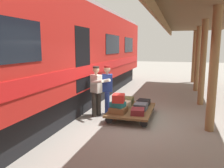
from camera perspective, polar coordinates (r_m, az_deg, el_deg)
ground_plane at (r=7.03m, az=8.18°, el=-10.07°), size 60.00×60.00×0.00m
platform_canopy at (r=6.67m, az=24.86°, el=16.56°), size 3.20×19.11×3.56m
train_car at (r=7.93m, az=-17.37°, el=7.02°), size 3.02×18.83×4.00m
luggage_cart at (r=7.57m, az=5.04°, el=-6.59°), size 1.35×2.07×0.29m
suitcase_black_hardshell at (r=8.02m, az=8.03°, el=-4.68°), size 0.44×0.49×0.20m
suitcase_maroon_trunk at (r=6.94m, az=6.56°, el=-6.99°), size 0.45×0.50×0.18m
suitcase_slate_roller at (r=7.48m, az=7.35°, el=-5.68°), size 0.43×0.47×0.21m
suitcase_brown_leather at (r=7.07m, az=1.67°, el=-6.60°), size 0.52×0.56×0.18m
suitcase_cream_canvas at (r=7.60m, az=2.81°, el=-5.33°), size 0.48×0.59×0.22m
suitcase_olive_duffel at (r=8.13m, az=3.79°, el=-4.30°), size 0.44×0.59×0.23m
suitcase_teal_softside at (r=7.04m, az=1.50°, el=-5.21°), size 0.49×0.45×0.16m
suitcase_red_plastic at (r=6.98m, az=1.69°, el=-3.62°), size 0.41×0.45×0.25m
porter_in_overalls at (r=7.69m, az=-1.39°, el=-1.14°), size 0.73×0.55×1.70m
porter_by_door at (r=7.51m, az=-3.94°, el=-1.41°), size 0.74×0.61×1.70m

